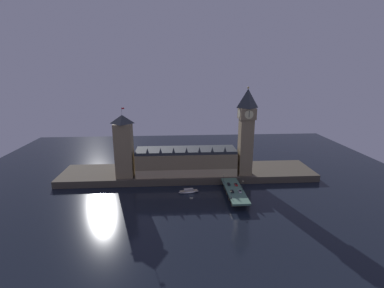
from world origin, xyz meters
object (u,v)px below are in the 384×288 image
(pedestrian_mid_walk, at_px, (241,187))
(car_northbound_trail, at_px, (232,191))
(clock_tower, at_px, (246,129))
(street_lamp_near, at_px, (231,194))
(car_southbound_trail, at_px, (236,184))
(street_lamp_mid, at_px, (243,184))
(victoria_tower, at_px, (124,146))
(pedestrian_far_rail, at_px, (225,182))
(car_southbound_lead, at_px, (240,191))
(boat_upstream, at_px, (189,191))
(pedestrian_near_rail, at_px, (232,198))
(car_northbound_lead, at_px, (229,184))
(street_lamp_far, at_px, (224,177))

(pedestrian_mid_walk, bearing_deg, car_northbound_trail, -138.88)
(clock_tower, bearing_deg, street_lamp_near, -114.01)
(car_northbound_trail, distance_m, car_southbound_trail, 13.42)
(car_southbound_trail, bearing_deg, clock_tower, 63.03)
(pedestrian_mid_walk, relative_size, street_lamp_mid, 0.24)
(victoria_tower, relative_size, car_northbound_trail, 13.35)
(pedestrian_far_rail, height_order, street_lamp_near, street_lamp_near)
(street_lamp_near, bearing_deg, pedestrian_mid_walk, 57.29)
(victoria_tower, distance_m, car_southbound_lead, 99.32)
(car_southbound_lead, bearing_deg, pedestrian_mid_walk, 70.58)
(car_southbound_lead, xyz_separation_m, boat_upstream, (-36.55, 14.05, -5.21))
(victoria_tower, height_order, street_lamp_mid, victoria_tower)
(victoria_tower, relative_size, street_lamp_near, 9.49)
(clock_tower, relative_size, street_lamp_mid, 10.32)
(car_southbound_trail, bearing_deg, pedestrian_mid_walk, -61.57)
(victoria_tower, xyz_separation_m, pedestrian_far_rail, (79.88, -21.36, -25.05))
(car_southbound_lead, bearing_deg, pedestrian_near_rail, -128.89)
(street_lamp_mid, bearing_deg, car_northbound_lead, 133.82)
(clock_tower, height_order, car_southbound_lead, clock_tower)
(car_southbound_lead, bearing_deg, street_lamp_far, 113.84)
(street_lamp_near, distance_m, street_lamp_mid, 18.86)
(street_lamp_far, bearing_deg, car_northbound_lead, -61.27)
(car_southbound_lead, relative_size, pedestrian_mid_walk, 2.70)
(clock_tower, relative_size, car_southbound_trail, 15.30)
(street_lamp_far, bearing_deg, boat_upstream, -168.92)
(car_northbound_lead, distance_m, street_lamp_far, 7.37)
(victoria_tower, bearing_deg, car_northbound_lead, -16.48)
(pedestrian_far_rail, height_order, street_lamp_far, street_lamp_far)
(car_northbound_trail, bearing_deg, street_lamp_near, -106.63)
(pedestrian_near_rail, bearing_deg, street_lamp_mid, 52.84)
(street_lamp_mid, bearing_deg, boat_upstream, 166.88)
(car_northbound_trail, bearing_deg, pedestrian_far_rail, 99.56)
(pedestrian_near_rail, distance_m, street_lamp_near, 2.85)
(car_southbound_trail, distance_m, street_lamp_mid, 9.44)
(victoria_tower, relative_size, car_northbound_lead, 14.16)
(car_southbound_lead, distance_m, street_lamp_mid, 6.85)
(car_northbound_trail, relative_size, street_lamp_near, 0.71)
(car_southbound_trail, bearing_deg, street_lamp_mid, -68.67)
(street_lamp_mid, relative_size, boat_upstream, 0.44)
(car_southbound_lead, relative_size, pedestrian_near_rail, 2.46)
(pedestrian_far_rail, bearing_deg, street_lamp_mid, -46.73)
(car_northbound_lead, relative_size, pedestrian_mid_walk, 2.41)
(pedestrian_near_rail, bearing_deg, victoria_tower, 148.77)
(pedestrian_mid_walk, distance_m, street_lamp_mid, 4.65)
(car_southbound_lead, distance_m, pedestrian_near_rail, 13.11)
(pedestrian_near_rail, relative_size, street_lamp_near, 0.31)
(pedestrian_far_rail, bearing_deg, pedestrian_mid_walk, -39.66)
(car_northbound_lead, height_order, street_lamp_near, street_lamp_near)
(car_southbound_lead, height_order, street_lamp_mid, street_lamp_mid)
(pedestrian_mid_walk, distance_m, pedestrian_far_rail, 14.25)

